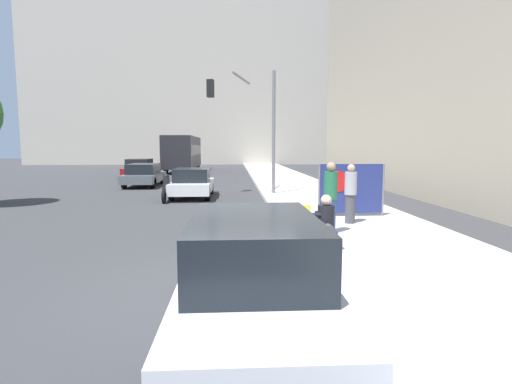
# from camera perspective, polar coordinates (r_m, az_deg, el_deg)

# --- Properties ---
(ground_plane) EXTENTS (160.00, 160.00, 0.00)m
(ground_plane) POSITION_cam_1_polar(r_m,az_deg,el_deg) (6.48, -4.73, -14.83)
(ground_plane) COLOR #38383A
(sidewalk_curb) EXTENTS (4.38, 90.00, 0.18)m
(sidewalk_curb) POSITION_cam_1_polar(r_m,az_deg,el_deg) (21.45, 6.27, 0.33)
(sidewalk_curb) COLOR beige
(sidewalk_curb) RESTS_ON ground_plane
(building_backdrop_far) EXTENTS (52.00, 12.00, 24.60)m
(building_backdrop_far) POSITION_cam_1_polar(r_m,az_deg,el_deg) (61.64, -5.39, 15.67)
(building_backdrop_far) COLOR #BCB2A3
(building_backdrop_far) RESTS_ON ground_plane
(seated_protester) EXTENTS (0.92, 0.77, 1.20)m
(seated_protester) POSITION_cam_1_polar(r_m,az_deg,el_deg) (8.24, 9.94, -4.33)
(seated_protester) COLOR #474C56
(seated_protester) RESTS_ON sidewalk_curb
(jogger_on_sidewalk) EXTENTS (0.34, 0.34, 1.80)m
(jogger_on_sidewalk) POSITION_cam_1_polar(r_m,az_deg,el_deg) (10.18, 10.59, -0.72)
(jogger_on_sidewalk) COLOR #334775
(jogger_on_sidewalk) RESTS_ON sidewalk_curb
(pedestrian_behind) EXTENTS (0.34, 0.34, 1.69)m
(pedestrian_behind) POSITION_cam_1_polar(r_m,az_deg,el_deg) (11.68, 13.35, -0.18)
(pedestrian_behind) COLOR #424247
(pedestrian_behind) RESTS_ON sidewalk_curb
(protest_banner) EXTENTS (2.10, 0.06, 1.65)m
(protest_banner) POSITION_cam_1_polar(r_m,az_deg,el_deg) (12.86, 13.40, 0.47)
(protest_banner) COLOR slate
(protest_banner) RESTS_ON sidewalk_curb
(traffic_light_pole) EXTENTS (3.24, 3.01, 5.70)m
(traffic_light_pole) POSITION_cam_1_polar(r_m,az_deg,el_deg) (19.25, -0.96, 11.46)
(traffic_light_pole) COLOR slate
(traffic_light_pole) RESTS_ON sidewalk_curb
(parked_car_curbside) EXTENTS (1.73, 4.62, 1.52)m
(parked_car_curbside) POSITION_cam_1_polar(r_m,az_deg,el_deg) (5.07, -0.38, -11.88)
(parked_car_curbside) COLOR silver
(parked_car_curbside) RESTS_ON ground_plane
(car_on_road_nearest) EXTENTS (1.80, 4.17, 1.37)m
(car_on_road_nearest) POSITION_cam_1_polar(r_m,az_deg,el_deg) (19.00, -9.08, 1.32)
(car_on_road_nearest) COLOR white
(car_on_road_nearest) RESTS_ON ground_plane
(car_on_road_midblock) EXTENTS (1.88, 4.71, 1.36)m
(car_on_road_midblock) POSITION_cam_1_polar(r_m,az_deg,el_deg) (25.17, -15.70, 2.39)
(car_on_road_midblock) COLOR #565B60
(car_on_road_midblock) RESTS_ON ground_plane
(car_on_road_distant) EXTENTS (1.89, 4.10, 1.48)m
(car_on_road_distant) POSITION_cam_1_polar(r_m,az_deg,el_deg) (31.55, -16.25, 3.22)
(car_on_road_distant) COLOR maroon
(car_on_road_distant) RESTS_ON ground_plane
(city_bus_on_road) EXTENTS (2.60, 10.42, 3.37)m
(city_bus_on_road) POSITION_cam_1_polar(r_m,az_deg,el_deg) (39.56, -10.39, 5.69)
(city_bus_on_road) COLOR #232328
(city_bus_on_road) RESTS_ON ground_plane
(motorcycle_on_road) EXTENTS (0.28, 2.14, 1.20)m
(motorcycle_on_road) POSITION_cam_1_polar(r_m,az_deg,el_deg) (17.89, -12.63, 0.40)
(motorcycle_on_road) COLOR black
(motorcycle_on_road) RESTS_ON ground_plane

